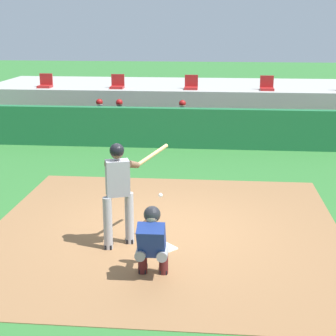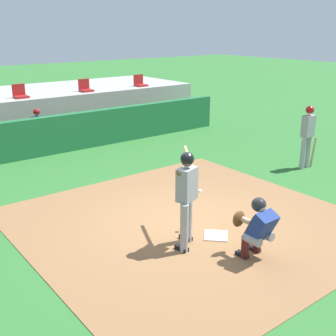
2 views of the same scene
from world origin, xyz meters
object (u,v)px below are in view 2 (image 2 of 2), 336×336
object	(u,v)px
home_plate	(216,236)
dugout_player_2	(40,128)
batter_at_plate	(187,193)
stadium_seat_2	(20,94)
stadium_seat_4	(140,83)
catcher_crouched	(256,226)
on_deck_batter	(308,133)
stadium_seat_3	(85,88)

from	to	relation	value
home_plate	dugout_player_2	bearing A→B (deg)	91.25
batter_at_plate	home_plate	bearing A→B (deg)	-6.70
stadium_seat_2	stadium_seat_4	bearing A→B (deg)	0.00
catcher_crouched	dugout_player_2	world-z (taller)	dugout_player_2
on_deck_batter	dugout_player_2	size ratio (longest dim) A/B	1.37
catcher_crouched	stadium_seat_2	size ratio (longest dim) A/B	3.75
home_plate	stadium_seat_3	size ratio (longest dim) A/B	0.92
batter_at_plate	stadium_seat_3	size ratio (longest dim) A/B	3.76
home_plate	batter_at_plate	world-z (taller)	batter_at_plate
stadium_seat_2	stadium_seat_4	xyz separation A→B (m)	(5.20, 0.00, 0.00)
catcher_crouched	stadium_seat_3	bearing A→B (deg)	76.83
stadium_seat_4	home_plate	bearing A→B (deg)	-117.06
dugout_player_2	stadium_seat_4	bearing A→B (deg)	20.73
stadium_seat_2	stadium_seat_4	world-z (taller)	same
batter_at_plate	on_deck_batter	world-z (taller)	batter_at_plate
on_deck_batter	dugout_player_2	world-z (taller)	on_deck_batter
batter_at_plate	stadium_seat_2	distance (m)	10.13
dugout_player_2	on_deck_batter	bearing A→B (deg)	-52.27
catcher_crouched	stadium_seat_3	size ratio (longest dim) A/B	3.75
stadium_seat_2	stadium_seat_3	bearing A→B (deg)	0.00
on_deck_batter	home_plate	bearing A→B (deg)	-162.88
batter_at_plate	stadium_seat_3	bearing A→B (deg)	72.01
batter_at_plate	catcher_crouched	bearing A→B (deg)	-57.72
stadium_seat_4	stadium_seat_3	bearing A→B (deg)	180.00
dugout_player_2	batter_at_plate	bearing A→B (deg)	-93.57
dugout_player_2	stadium_seat_4	world-z (taller)	stadium_seat_4
home_plate	dugout_player_2	distance (m)	8.17
batter_at_plate	dugout_player_2	bearing A→B (deg)	86.43
batter_at_plate	catcher_crouched	world-z (taller)	batter_at_plate
home_plate	batter_at_plate	distance (m)	1.22
stadium_seat_2	on_deck_batter	bearing A→B (deg)	-60.26
dugout_player_2	stadium_seat_4	xyz separation A→B (m)	(5.38, 2.03, 0.86)
home_plate	stadium_seat_3	distance (m)	10.61
home_plate	catcher_crouched	xyz separation A→B (m)	(-0.01, -0.98, 0.58)
on_deck_batter	stadium_seat_2	world-z (taller)	stadium_seat_2
catcher_crouched	dugout_player_2	bearing A→B (deg)	91.05
dugout_player_2	stadium_seat_2	world-z (taller)	stadium_seat_2
batter_at_plate	stadium_seat_2	xyz separation A→B (m)	(0.68, 10.10, 0.50)
on_deck_batter	stadium_seat_4	bearing A→B (deg)	88.32
on_deck_batter	batter_at_plate	bearing A→B (deg)	-165.61
catcher_crouched	stadium_seat_3	xyz separation A→B (m)	(2.61, 11.16, 0.93)
home_plate	stadium_seat_4	xyz separation A→B (m)	(5.20, 10.18, 1.51)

